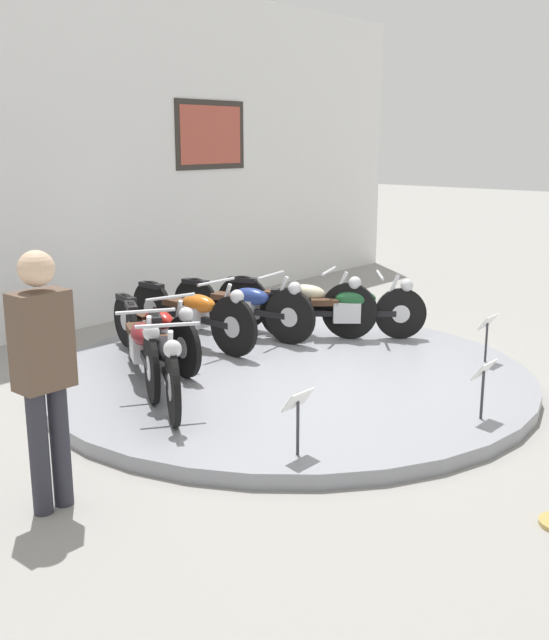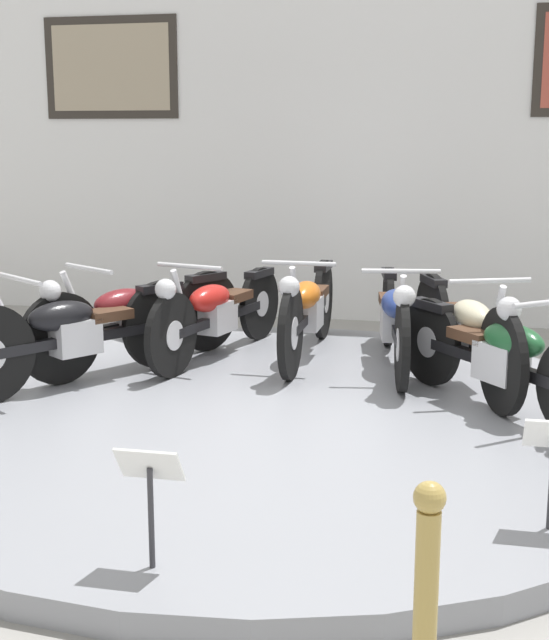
{
  "view_description": "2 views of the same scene",
  "coord_description": "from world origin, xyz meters",
  "px_view_note": "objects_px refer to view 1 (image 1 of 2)",
  "views": [
    {
      "loc": [
        -5.64,
        -4.66,
        2.43
      ],
      "look_at": [
        -0.19,
        0.01,
        0.69
      ],
      "focal_mm": 42.0,
      "sensor_mm": 36.0,
      "label": 1
    },
    {
      "loc": [
        1.18,
        -5.23,
        1.83
      ],
      "look_at": [
        -0.04,
        0.39,
        0.63
      ],
      "focal_mm": 50.0,
      "sensor_mm": 36.0,
      "label": 2
    }
  ],
  "objects_px": {
    "motorcycle_cream": "(298,302)",
    "info_placard_front_right": "(487,328)",
    "visitor_standing": "(44,366)",
    "motorcycle_blue": "(244,305)",
    "motorcycle_black": "(164,358)",
    "info_placard_front_centre": "(483,377)",
    "motorcycle_red": "(155,328)",
    "info_placard_front_left": "(298,408)",
    "motorcycle_green": "(347,308)",
    "motorcycle_maroon": "(142,343)",
    "motorcycle_orange": "(193,312)"
  },
  "relations": [
    {
      "from": "motorcycle_blue",
      "to": "info_placard_front_right",
      "type": "relative_size",
      "value": 3.86
    },
    {
      "from": "motorcycle_black",
      "to": "motorcycle_orange",
      "type": "xyz_separation_m",
      "value": [
        1.41,
        1.12,
        0.0
      ]
    },
    {
      "from": "info_placard_front_centre",
      "to": "visitor_standing",
      "type": "height_order",
      "value": "visitor_standing"
    },
    {
      "from": "motorcycle_black",
      "to": "info_placard_front_right",
      "type": "height_order",
      "value": "motorcycle_black"
    },
    {
      "from": "motorcycle_blue",
      "to": "motorcycle_red",
      "type": "bearing_deg",
      "value": -179.95
    },
    {
      "from": "motorcycle_red",
      "to": "info_placard_front_centre",
      "type": "xyz_separation_m",
      "value": [
        0.69,
        -3.36,
        -0.01
      ]
    },
    {
      "from": "motorcycle_black",
      "to": "motorcycle_maroon",
      "type": "relative_size",
      "value": 0.97
    },
    {
      "from": "motorcycle_maroon",
      "to": "info_placard_front_centre",
      "type": "relative_size",
      "value": 3.37
    },
    {
      "from": "motorcycle_black",
      "to": "motorcycle_blue",
      "type": "distance_m",
      "value": 2.31
    },
    {
      "from": "motorcycle_orange",
      "to": "motorcycle_green",
      "type": "bearing_deg",
      "value": -38.32
    },
    {
      "from": "motorcycle_maroon",
      "to": "info_placard_front_centre",
      "type": "bearing_deg",
      "value": -67.83
    },
    {
      "from": "info_placard_front_right",
      "to": "motorcycle_green",
      "type": "bearing_deg",
      "value": 95.66
    },
    {
      "from": "info_placard_front_centre",
      "to": "info_placard_front_left",
      "type": "bearing_deg",
      "value": 155.84
    },
    {
      "from": "motorcycle_red",
      "to": "motorcycle_orange",
      "type": "bearing_deg",
      "value": 12.43
    },
    {
      "from": "info_placard_front_centre",
      "to": "info_placard_front_right",
      "type": "height_order",
      "value": "same"
    },
    {
      "from": "motorcycle_green",
      "to": "info_placard_front_right",
      "type": "relative_size",
      "value": 3.01
    },
    {
      "from": "motorcycle_cream",
      "to": "visitor_standing",
      "type": "relative_size",
      "value": 1.09
    },
    {
      "from": "motorcycle_orange",
      "to": "info_placard_front_right",
      "type": "height_order",
      "value": "motorcycle_orange"
    },
    {
      "from": "motorcycle_black",
      "to": "info_placard_front_centre",
      "type": "height_order",
      "value": "motorcycle_black"
    },
    {
      "from": "motorcycle_red",
      "to": "motorcycle_blue",
      "type": "bearing_deg",
      "value": 0.05
    },
    {
      "from": "motorcycle_blue",
      "to": "info_placard_front_left",
      "type": "height_order",
      "value": "motorcycle_blue"
    },
    {
      "from": "motorcycle_maroon",
      "to": "visitor_standing",
      "type": "relative_size",
      "value": 0.98
    },
    {
      "from": "info_placard_front_right",
      "to": "visitor_standing",
      "type": "relative_size",
      "value": 0.29
    },
    {
      "from": "motorcycle_black",
      "to": "info_placard_front_right",
      "type": "relative_size",
      "value": 3.27
    },
    {
      "from": "info_placard_front_centre",
      "to": "motorcycle_cream",
      "type": "bearing_deg",
      "value": 67.95
    },
    {
      "from": "motorcycle_red",
      "to": "motorcycle_blue",
      "type": "height_order",
      "value": "motorcycle_blue"
    },
    {
      "from": "motorcycle_green",
      "to": "visitor_standing",
      "type": "distance_m",
      "value": 4.63
    },
    {
      "from": "motorcycle_red",
      "to": "info_placard_front_centre",
      "type": "bearing_deg",
      "value": -78.43
    },
    {
      "from": "motorcycle_green",
      "to": "info_placard_front_left",
      "type": "bearing_deg",
      "value": -150.78
    },
    {
      "from": "motorcycle_cream",
      "to": "motorcycle_red",
      "type": "bearing_deg",
      "value": 167.86
    },
    {
      "from": "motorcycle_black",
      "to": "motorcycle_cream",
      "type": "relative_size",
      "value": 0.88
    },
    {
      "from": "motorcycle_orange",
      "to": "motorcycle_blue",
      "type": "bearing_deg",
      "value": -12.4
    },
    {
      "from": "motorcycle_cream",
      "to": "info_placard_front_right",
      "type": "relative_size",
      "value": 3.73
    },
    {
      "from": "motorcycle_maroon",
      "to": "info_placard_front_left",
      "type": "xyz_separation_m",
      "value": [
        -0.38,
        -2.24,
        -0.02
      ]
    },
    {
      "from": "motorcycle_maroon",
      "to": "info_placard_front_centre",
      "type": "height_order",
      "value": "motorcycle_maroon"
    },
    {
      "from": "motorcycle_maroon",
      "to": "info_placard_front_right",
      "type": "distance_m",
      "value": 3.58
    },
    {
      "from": "motorcycle_orange",
      "to": "info_placard_front_centre",
      "type": "distance_m",
      "value": 3.51
    },
    {
      "from": "motorcycle_maroon",
      "to": "motorcycle_green",
      "type": "distance_m",
      "value": 2.68
    },
    {
      "from": "motorcycle_black",
      "to": "info_placard_front_left",
      "type": "bearing_deg",
      "value": -95.82
    },
    {
      "from": "motorcycle_orange",
      "to": "motorcycle_black",
      "type": "bearing_deg",
      "value": -141.58
    },
    {
      "from": "motorcycle_maroon",
      "to": "info_placard_front_right",
      "type": "xyz_separation_m",
      "value": [
        2.79,
        -2.24,
        -0.02
      ]
    },
    {
      "from": "motorcycle_red",
      "to": "info_placard_front_centre",
      "type": "height_order",
      "value": "motorcycle_red"
    },
    {
      "from": "motorcycle_blue",
      "to": "motorcycle_black",
      "type": "bearing_deg",
      "value": -155.17
    },
    {
      "from": "info_placard_front_right",
      "to": "visitor_standing",
      "type": "distance_m",
      "value": 4.81
    },
    {
      "from": "motorcycle_red",
      "to": "motorcycle_cream",
      "type": "relative_size",
      "value": 1.0
    },
    {
      "from": "motorcycle_blue",
      "to": "motorcycle_cream",
      "type": "xyz_separation_m",
      "value": [
        0.51,
        -0.41,
        0.01
      ]
    },
    {
      "from": "motorcycle_orange",
      "to": "motorcycle_red",
      "type": "bearing_deg",
      "value": -167.57
    },
    {
      "from": "motorcycle_blue",
      "to": "info_placard_front_centre",
      "type": "distance_m",
      "value": 3.43
    },
    {
      "from": "visitor_standing",
      "to": "motorcycle_maroon",
      "type": "bearing_deg",
      "value": 35.58
    },
    {
      "from": "visitor_standing",
      "to": "motorcycle_blue",
      "type": "bearing_deg",
      "value": 25.01
    }
  ]
}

